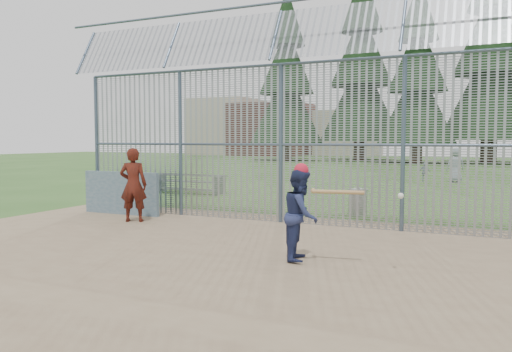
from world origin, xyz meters
The scene contains 13 objects.
ground centered at (0.00, 0.00, 0.00)m, with size 120.00×120.00×0.00m, color #2D511E.
dirt_infield centered at (0.00, -0.50, 0.01)m, with size 14.00×10.00×0.02m, color #756047.
dugout_wall centered at (-4.60, 2.90, 0.62)m, with size 2.50×0.12×1.20m, color #38566B.
batter centered at (1.81, -0.06, 0.81)m, with size 0.77×0.60×1.59m, color navy.
onlooker centered at (-3.46, 2.01, 0.97)m, with size 0.69×0.45×1.90m, color maroon.
bg_kid_standing centered at (3.40, 18.27, 0.87)m, with size 0.85×0.55×1.74m, color slate.
bg_kid_seated centered at (2.00, 17.87, 0.49)m, with size 0.57×0.24×0.98m, color slate.
batting_gear centered at (2.00, -0.10, 1.51)m, with size 1.91×0.54×0.50m.
trash_can centered at (1.50, 5.57, 0.38)m, with size 0.56×0.56×0.82m.
bleacher centered at (-6.01, 8.65, 0.41)m, with size 3.00×0.95×0.72m.
backstop_fence centered at (1.81, 3.43, 2.36)m, with size 20.09×0.81×5.30m.
conifer_row centered at (1.93, 41.51, 10.83)m, with size 38.48×12.26×20.20m.
distant_buildings centered at (-23.18, 56.49, 3.60)m, with size 26.50×10.50×8.00m.
Camera 1 is at (4.69, -8.22, 2.12)m, focal length 35.00 mm.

